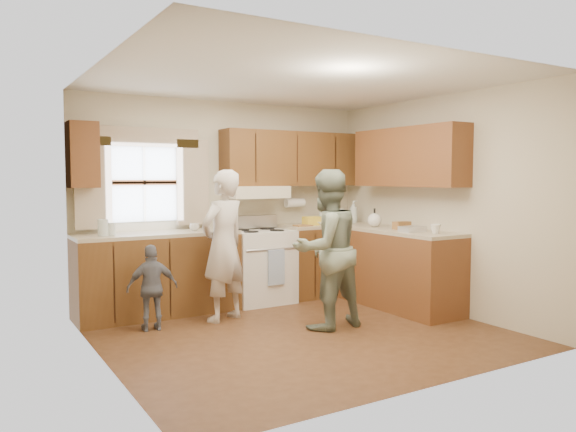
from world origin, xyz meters
TOP-DOWN VIEW (x-y plane):
  - room at (0.00, 0.00)m, footprint 3.80×3.80m
  - kitchen_fixtures at (0.61, 1.08)m, footprint 3.80×2.25m
  - stove at (0.30, 1.44)m, footprint 0.76×0.67m
  - woman_left at (-0.45, 0.85)m, footprint 0.70×0.59m
  - woman_right at (0.33, 0.02)m, footprint 0.84×0.68m
  - child at (-1.24, 0.85)m, footprint 0.54×0.27m

SIDE VIEW (x-z plane):
  - child at x=-1.24m, z-range 0.00..0.88m
  - stove at x=0.30m, z-range -0.07..1.00m
  - woman_right at x=0.33m, z-range 0.00..1.64m
  - woman_left at x=-0.45m, z-range 0.00..1.64m
  - kitchen_fixtures at x=0.61m, z-range -0.24..1.91m
  - room at x=0.00m, z-range -0.65..3.15m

